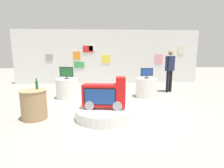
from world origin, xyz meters
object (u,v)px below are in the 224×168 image
object	(u,v)px
tv_on_center_rear	(66,72)
bottle_on_side_table	(37,85)
display_pedestal_left_rear	(146,88)
shopper_browsing_near_truck	(170,68)
main_display_pedestal	(104,113)
tv_on_left_rear	(147,73)
novelty_firetruck_tv	(105,96)
display_pedestal_center_rear	(67,88)
side_table_round	(34,104)

from	to	relation	value
tv_on_center_rear	bottle_on_side_table	distance (m)	2.00
display_pedestal_left_rear	shopper_browsing_near_truck	world-z (taller)	shopper_browsing_near_truck
main_display_pedestal	tv_on_left_rear	bearing A→B (deg)	52.01
novelty_firetruck_tv	display_pedestal_left_rear	size ratio (longest dim) A/B	1.40
main_display_pedestal	display_pedestal_center_rear	xyz separation A→B (m)	(-1.34, 2.13, 0.24)
main_display_pedestal	novelty_firetruck_tv	world-z (taller)	novelty_firetruck_tv
main_display_pedestal	tv_on_left_rear	world-z (taller)	tv_on_left_rear
tv_on_left_rear	shopper_browsing_near_truck	xyz separation A→B (m)	(1.19, 0.80, 0.11)
tv_on_center_rear	tv_on_left_rear	bearing A→B (deg)	-0.46
main_display_pedestal	side_table_round	distance (m)	1.80
novelty_firetruck_tv	tv_on_left_rear	xyz separation A→B (m)	(1.62, 2.11, 0.34)
tv_on_center_rear	display_pedestal_center_rear	bearing A→B (deg)	109.14
tv_on_left_rear	bottle_on_side_table	bearing A→B (deg)	-149.99
bottle_on_side_table	novelty_firetruck_tv	bearing A→B (deg)	-5.67
display_pedestal_left_rear	display_pedestal_center_rear	distance (m)	2.98
shopper_browsing_near_truck	tv_on_center_rear	bearing A→B (deg)	-169.45
main_display_pedestal	display_pedestal_left_rear	size ratio (longest dim) A/B	1.84
main_display_pedestal	novelty_firetruck_tv	size ratio (longest dim) A/B	1.32
display_pedestal_center_rear	bottle_on_side_table	bearing A→B (deg)	-100.73
side_table_round	bottle_on_side_table	world-z (taller)	bottle_on_side_table
tv_on_left_rear	shopper_browsing_near_truck	world-z (taller)	shopper_browsing_near_truck
display_pedestal_center_rear	side_table_round	world-z (taller)	side_table_round
tv_on_left_rear	side_table_round	bearing A→B (deg)	-148.97
main_display_pedestal	tv_on_center_rear	bearing A→B (deg)	122.26
novelty_firetruck_tv	side_table_round	bearing A→B (deg)	178.30
novelty_firetruck_tv	display_pedestal_left_rear	bearing A→B (deg)	52.52
display_pedestal_left_rear	tv_on_center_rear	distance (m)	3.04
tv_on_left_rear	bottle_on_side_table	distance (m)	3.88
novelty_firetruck_tv	tv_on_left_rear	bearing A→B (deg)	52.47
main_display_pedestal	shopper_browsing_near_truck	world-z (taller)	shopper_browsing_near_truck
main_display_pedestal	bottle_on_side_table	distance (m)	1.87
novelty_firetruck_tv	display_pedestal_left_rear	xyz separation A→B (m)	(1.62, 2.11, -0.23)
tv_on_center_rear	shopper_browsing_near_truck	bearing A→B (deg)	10.55
bottle_on_side_table	shopper_browsing_near_truck	size ratio (longest dim) A/B	0.16
display_pedestal_left_rear	shopper_browsing_near_truck	size ratio (longest dim) A/B	0.45
display_pedestal_left_rear	bottle_on_side_table	world-z (taller)	bottle_on_side_table
side_table_round	shopper_browsing_near_truck	bearing A→B (deg)	31.81
display_pedestal_center_rear	tv_on_center_rear	distance (m)	0.60
novelty_firetruck_tv	tv_on_center_rear	world-z (taller)	tv_on_center_rear
tv_on_center_rear	bottle_on_side_table	world-z (taller)	tv_on_center_rear
display_pedestal_center_rear	bottle_on_side_table	distance (m)	2.06
main_display_pedestal	tv_on_center_rear	size ratio (longest dim) A/B	2.83
tv_on_center_rear	bottle_on_side_table	bearing A→B (deg)	-100.79
display_pedestal_left_rear	display_pedestal_center_rear	size ratio (longest dim) A/B	1.00
main_display_pedestal	tv_on_left_rear	xyz separation A→B (m)	(1.64, 2.10, 0.80)
main_display_pedestal	tv_on_left_rear	size ratio (longest dim) A/B	3.13
main_display_pedestal	novelty_firetruck_tv	bearing A→B (deg)	-25.05
main_display_pedestal	side_table_round	bearing A→B (deg)	178.58
main_display_pedestal	display_pedestal_left_rear	bearing A→B (deg)	52.06
main_display_pedestal	tv_on_left_rear	distance (m)	2.78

